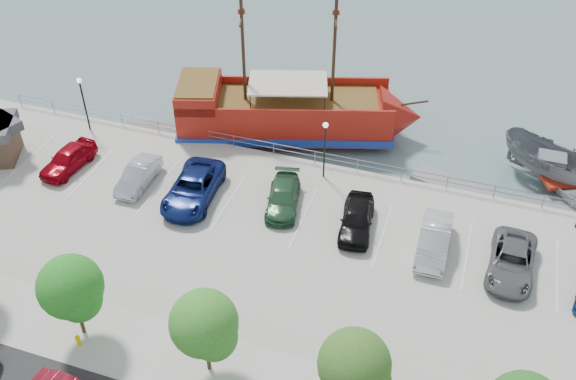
% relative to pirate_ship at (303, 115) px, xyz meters
% --- Properties ---
extents(ground, '(160.00, 160.00, 0.00)m').
position_rel_pirate_ship_xyz_m(ground, '(3.20, -12.08, -1.93)').
color(ground, slate).
extents(sidewalk, '(100.00, 4.00, 0.05)m').
position_rel_pirate_ship_xyz_m(sidewalk, '(3.20, -22.08, -0.91)').
color(sidewalk, beige).
rests_on(sidewalk, land_slab).
extents(seawall_railing, '(50.00, 0.06, 1.00)m').
position_rel_pirate_ship_xyz_m(seawall_railing, '(3.20, -4.28, -0.40)').
color(seawall_railing, slate).
rests_on(seawall_railing, land_slab).
extents(pirate_ship, '(18.58, 9.97, 11.51)m').
position_rel_pirate_ship_xyz_m(pirate_ship, '(0.00, 0.00, 0.00)').
color(pirate_ship, '#A41A0F').
rests_on(pirate_ship, ground).
extents(patrol_boat, '(7.62, 5.91, 2.79)m').
position_rel_pirate_ship_xyz_m(patrol_boat, '(17.54, -0.10, -0.53)').
color(patrol_boat, slate).
rests_on(patrol_boat, ground).
extents(speedboat, '(7.47, 8.38, 1.43)m').
position_rel_pirate_ship_xyz_m(speedboat, '(19.08, -0.77, -1.21)').
color(speedboat, white).
rests_on(speedboat, ground).
extents(dock_west, '(7.81, 3.73, 0.43)m').
position_rel_pirate_ship_xyz_m(dock_west, '(-9.43, -2.88, -1.71)').
color(dock_west, slate).
rests_on(dock_west, ground).
extents(dock_mid, '(6.54, 3.68, 0.36)m').
position_rel_pirate_ship_xyz_m(dock_mid, '(11.91, -2.88, -1.75)').
color(dock_mid, gray).
rests_on(dock_mid, ground).
extents(dock_east, '(8.00, 5.02, 0.44)m').
position_rel_pirate_ship_xyz_m(dock_east, '(18.61, -2.88, -1.71)').
color(dock_east, slate).
rests_on(dock_east, ground).
extents(fire_hydrant, '(0.25, 0.25, 0.73)m').
position_rel_pirate_ship_xyz_m(fire_hydrant, '(-4.57, -22.88, -0.53)').
color(fire_hydrant, '#F0E403').
rests_on(fire_hydrant, sidewalk).
extents(lamp_post_left, '(0.36, 0.36, 4.28)m').
position_rel_pirate_ship_xyz_m(lamp_post_left, '(-14.80, -5.58, 2.01)').
color(lamp_post_left, black).
rests_on(lamp_post_left, land_slab).
extents(lamp_post_mid, '(0.36, 0.36, 4.28)m').
position_rel_pirate_ship_xyz_m(lamp_post_mid, '(3.20, -5.58, 2.01)').
color(lamp_post_mid, black).
rests_on(lamp_post_mid, land_slab).
extents(tree_c, '(3.30, 3.20, 5.00)m').
position_rel_pirate_ship_xyz_m(tree_c, '(-4.65, -22.15, 2.37)').
color(tree_c, '#473321').
rests_on(tree_c, sidewalk).
extents(tree_d, '(3.30, 3.20, 5.00)m').
position_rel_pirate_ship_xyz_m(tree_d, '(2.35, -22.15, 2.37)').
color(tree_d, '#473321').
rests_on(tree_d, sidewalk).
extents(tree_e, '(3.30, 3.20, 5.00)m').
position_rel_pirate_ship_xyz_m(tree_e, '(9.35, -22.15, 2.37)').
color(tree_e, '#473321').
rests_on(tree_e, sidewalk).
extents(parked_car_a, '(2.29, 4.70, 1.54)m').
position_rel_pirate_ship_xyz_m(parked_car_a, '(-13.48, -10.16, -0.16)').
color(parked_car_a, '#93020F').
rests_on(parked_car_a, land_slab).
extents(parked_car_b, '(1.61, 4.35, 1.42)m').
position_rel_pirate_ship_xyz_m(parked_car_b, '(-8.11, -10.23, -0.22)').
color(parked_car_b, '#ABAEBA').
rests_on(parked_car_b, land_slab).
extents(parked_car_c, '(3.26, 6.21, 1.67)m').
position_rel_pirate_ship_xyz_m(parked_car_c, '(-4.05, -10.43, -0.09)').
color(parked_car_c, navy).
rests_on(parked_car_c, land_slab).
extents(parked_car_d, '(2.85, 5.02, 1.37)m').
position_rel_pirate_ship_xyz_m(parked_car_d, '(1.63, -9.32, -0.24)').
color(parked_car_d, '#2A5632').
rests_on(parked_car_d, land_slab).
extents(parked_car_e, '(2.44, 4.89, 1.60)m').
position_rel_pirate_ship_xyz_m(parked_car_e, '(6.53, -9.95, -0.13)').
color(parked_car_e, black).
rests_on(parked_car_e, land_slab).
extents(parked_car_f, '(1.86, 4.99, 1.63)m').
position_rel_pirate_ship_xyz_m(parked_car_f, '(11.21, -10.38, -0.11)').
color(parked_car_f, silver).
rests_on(parked_car_f, land_slab).
extents(parked_car_g, '(2.69, 5.45, 1.49)m').
position_rel_pirate_ship_xyz_m(parked_car_g, '(15.59, -10.67, -0.18)').
color(parked_car_g, slate).
rests_on(parked_car_g, land_slab).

